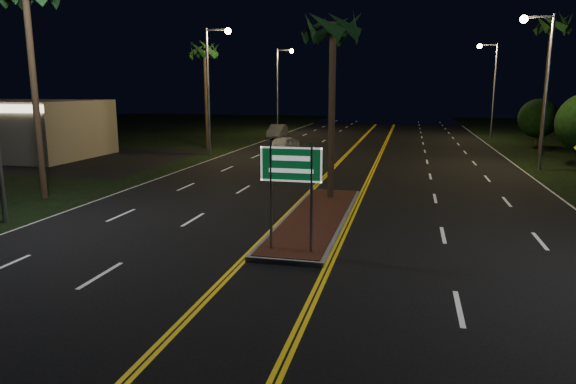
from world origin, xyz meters
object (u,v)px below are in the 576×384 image
(streetlight_left_mid, at_px, (213,77))
(streetlight_right_far, at_px, (491,79))
(palm_median, at_px, (333,28))
(car_near, at_px, (282,144))
(streetlight_left_far, at_px, (281,81))
(palm_left_far, at_px, (205,51))
(highway_sign, at_px, (291,175))
(median_island, at_px, (316,218))
(car_far, at_px, (277,130))
(streetlight_right_mid, at_px, (541,74))
(palm_right_far, at_px, (552,26))
(shrub_far, at_px, (538,118))

(streetlight_left_mid, distance_m, streetlight_right_far, 27.83)
(streetlight_right_far, xyz_separation_m, palm_median, (-10.61, -31.50, 1.62))
(streetlight_right_far, bearing_deg, car_near, -134.27)
(streetlight_left_far, height_order, streetlight_right_far, same)
(streetlight_right_far, xyz_separation_m, palm_left_far, (-23.41, -14.00, 2.09))
(highway_sign, distance_m, palm_left_far, 28.77)
(median_island, xyz_separation_m, palm_median, (0.00, 3.50, 7.19))
(palm_median, height_order, car_far, palm_median)
(highway_sign, bearing_deg, streetlight_right_far, 74.85)
(streetlight_right_mid, xyz_separation_m, palm_left_far, (-23.41, 6.00, 2.09))
(streetlight_right_far, distance_m, palm_right_far, 12.69)
(highway_sign, relative_size, streetlight_left_mid, 0.36)
(streetlight_right_mid, bearing_deg, streetlight_right_far, 90.00)
(streetlight_left_mid, height_order, shrub_far, streetlight_left_mid)
(streetlight_right_far, distance_m, car_far, 21.06)
(palm_right_far, bearing_deg, streetlight_right_mid, -105.29)
(streetlight_right_mid, bearing_deg, car_far, 141.31)
(streetlight_left_mid, bearing_deg, highway_sign, -63.41)
(streetlight_left_far, distance_m, car_near, 20.05)
(streetlight_left_mid, bearing_deg, shrub_far, 26.18)
(palm_left_far, distance_m, car_far, 12.72)
(median_island, relative_size, highway_sign, 3.20)
(palm_median, bearing_deg, streetlight_left_mid, 128.17)
(streetlight_right_mid, relative_size, streetlight_right_far, 1.00)
(streetlight_left_far, distance_m, car_far, 7.74)
(streetlight_right_mid, distance_m, palm_right_far, 9.00)
(streetlight_right_mid, height_order, palm_left_far, streetlight_right_mid)
(streetlight_left_mid, distance_m, streetlight_left_far, 20.00)
(highway_sign, xyz_separation_m, streetlight_right_far, (10.61, 39.20, 3.25))
(car_far, bearing_deg, shrub_far, -7.51)
(median_island, bearing_deg, highway_sign, -90.00)
(streetlight_left_far, distance_m, streetlight_right_far, 21.32)
(palm_left_far, bearing_deg, streetlight_left_far, 82.22)
(streetlight_right_mid, xyz_separation_m, palm_right_far, (2.19, 8.00, 3.49))
(highway_sign, xyz_separation_m, palm_median, (0.00, 7.70, 4.87))
(palm_right_far, bearing_deg, highway_sign, -115.20)
(streetlight_right_far, height_order, palm_left_far, streetlight_right_far)
(shrub_far, xyz_separation_m, car_near, (-19.61, -10.85, -1.54))
(streetlight_right_far, relative_size, palm_median, 1.08)
(palm_median, xyz_separation_m, shrub_far, (13.80, 25.50, -4.94))
(median_island, xyz_separation_m, streetlight_left_mid, (-10.61, 17.00, 5.57))
(streetlight_left_mid, height_order, streetlight_right_far, same)
(shrub_far, relative_size, car_near, 0.83)
(highway_sign, distance_m, streetlight_right_mid, 22.18)
(streetlight_right_far, bearing_deg, streetlight_right_mid, -90.00)
(palm_left_far, bearing_deg, shrub_far, 16.74)
(streetlight_right_far, relative_size, car_far, 1.97)
(streetlight_right_far, height_order, car_near, streetlight_right_far)
(streetlight_left_mid, distance_m, palm_left_far, 5.01)
(palm_left_far, xyz_separation_m, shrub_far, (26.60, 8.00, -5.41))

